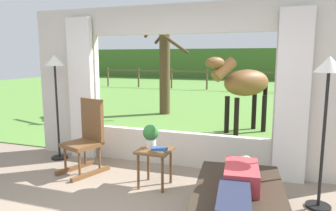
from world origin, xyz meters
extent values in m
cube|color=beige|center=(-2.02, 2.26, 1.27)|extent=(1.15, 0.12, 2.55)
cube|color=beige|center=(2.02, 2.26, 1.27)|extent=(1.15, 0.12, 2.55)
cube|color=beige|center=(0.00, 2.26, 0.28)|extent=(2.90, 0.12, 0.55)
cube|color=beige|center=(0.00, 2.26, 2.33)|extent=(2.90, 0.12, 0.45)
cube|color=silver|center=(-1.69, 2.12, 1.20)|extent=(0.44, 0.10, 2.40)
cube|color=silver|center=(1.69, 2.12, 1.20)|extent=(0.44, 0.10, 2.40)
cube|color=#568438|center=(0.00, 13.16, 0.01)|extent=(36.00, 21.68, 0.02)
cube|color=#42672A|center=(0.00, 23.00, 1.20)|extent=(36.00, 2.00, 2.40)
cube|color=#2D2319|center=(1.18, 0.58, 0.33)|extent=(1.08, 1.79, 0.18)
cube|color=#B23338|center=(1.18, 0.73, 0.53)|extent=(0.40, 0.63, 0.22)
cube|color=#1E2338|center=(1.18, 0.13, 0.51)|extent=(0.35, 0.71, 0.18)
sphere|color=tan|center=(1.18, 1.12, 0.53)|extent=(0.20, 0.20, 0.20)
cube|color=brown|center=(-1.26, 1.45, 0.44)|extent=(0.61, 0.61, 0.06)
cube|color=brown|center=(-1.18, 1.64, 0.78)|extent=(0.47, 0.22, 0.68)
cube|color=brown|center=(-1.44, 1.51, 0.03)|extent=(0.29, 0.66, 0.06)
cube|color=brown|center=(-1.07, 1.38, 0.03)|extent=(0.29, 0.66, 0.06)
cylinder|color=brown|center=(-1.49, 1.34, 0.24)|extent=(0.04, 0.04, 0.38)
cylinder|color=brown|center=(-1.15, 1.22, 0.24)|extent=(0.04, 0.04, 0.38)
cylinder|color=brown|center=(-1.36, 1.68, 0.24)|extent=(0.04, 0.04, 0.38)
cylinder|color=brown|center=(-1.03, 1.55, 0.24)|extent=(0.04, 0.04, 0.38)
cube|color=brown|center=(-0.03, 1.34, 0.51)|extent=(0.44, 0.44, 0.03)
cylinder|color=brown|center=(-0.20, 1.17, 0.24)|extent=(0.04, 0.04, 0.49)
cylinder|color=brown|center=(0.14, 1.17, 0.24)|extent=(0.04, 0.04, 0.49)
cylinder|color=brown|center=(-0.20, 1.51, 0.24)|extent=(0.04, 0.04, 0.49)
cylinder|color=brown|center=(0.14, 1.51, 0.24)|extent=(0.04, 0.04, 0.49)
cylinder|color=silver|center=(-0.11, 1.40, 0.58)|extent=(0.14, 0.14, 0.12)
sphere|color=#2D6B2D|center=(-0.11, 1.40, 0.73)|extent=(0.22, 0.22, 0.22)
cube|color=beige|center=(0.07, 1.28, 0.53)|extent=(0.19, 0.16, 0.02)
cube|color=#23478C|center=(0.07, 1.28, 0.56)|extent=(0.20, 0.15, 0.02)
cylinder|color=black|center=(-2.03, 1.89, 0.01)|extent=(0.28, 0.28, 0.03)
cylinder|color=black|center=(-2.03, 1.89, 0.80)|extent=(0.04, 0.04, 1.60)
cone|color=white|center=(-2.03, 1.89, 1.69)|extent=(0.32, 0.32, 0.18)
cylinder|color=black|center=(2.01, 1.40, 0.01)|extent=(0.28, 0.28, 0.03)
cylinder|color=black|center=(2.01, 1.40, 0.79)|extent=(0.04, 0.04, 1.58)
cone|color=white|center=(2.01, 1.40, 1.67)|extent=(0.32, 0.32, 0.18)
ellipsoid|color=brown|center=(0.85, 4.81, 1.17)|extent=(1.24, 1.30, 0.60)
cylinder|color=brown|center=(0.40, 4.30, 1.48)|extent=(0.59, 0.62, 0.53)
ellipsoid|color=brown|center=(0.24, 4.12, 1.63)|extent=(0.47, 0.49, 0.24)
cube|color=black|center=(0.45, 4.36, 1.51)|extent=(0.34, 0.37, 0.32)
cylinder|color=black|center=(1.25, 5.26, 1.02)|extent=(0.14, 0.14, 0.55)
cylinder|color=black|center=(0.69, 4.39, 0.45)|extent=(0.11, 0.11, 0.85)
cylinder|color=black|center=(0.45, 4.61, 0.45)|extent=(0.11, 0.11, 0.85)
cylinder|color=black|center=(1.25, 5.02, 0.45)|extent=(0.11, 0.11, 0.85)
cylinder|color=black|center=(1.01, 5.24, 0.45)|extent=(0.11, 0.11, 0.85)
cylinder|color=#4C3823|center=(-1.72, 6.46, 1.42)|extent=(0.32, 0.32, 2.81)
cylinder|color=#47331E|center=(-2.02, 6.19, 2.93)|extent=(0.77, 0.85, 0.61)
cylinder|color=#47331E|center=(-1.47, 6.03, 2.25)|extent=(1.11, 0.69, 0.87)
cylinder|color=#47331E|center=(-2.13, 6.46, 2.65)|extent=(0.10, 1.02, 0.72)
cylinder|color=#47331E|center=(-1.78, 6.84, 2.58)|extent=(0.81, 0.23, 0.89)
cylinder|color=#47331E|center=(-1.43, 6.70, 2.82)|extent=(0.72, 0.82, 0.57)
cylinder|color=brown|center=(-8.00, 13.95, 0.57)|extent=(0.10, 0.10, 1.10)
cylinder|color=brown|center=(-6.00, 13.95, 0.57)|extent=(0.10, 0.10, 1.10)
cylinder|color=brown|center=(-4.00, 13.95, 0.57)|extent=(0.10, 0.10, 1.10)
cylinder|color=brown|center=(-2.00, 13.95, 0.57)|extent=(0.10, 0.10, 1.10)
cylinder|color=brown|center=(0.00, 13.95, 0.57)|extent=(0.10, 0.10, 1.10)
cylinder|color=brown|center=(2.00, 13.95, 0.57)|extent=(0.10, 0.10, 1.10)
cylinder|color=brown|center=(4.00, 13.95, 0.57)|extent=(0.10, 0.10, 1.10)
cube|color=brown|center=(0.00, 13.95, 0.97)|extent=(16.00, 0.06, 0.08)
camera|label=1|loc=(1.46, -2.41, 1.75)|focal=33.21mm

